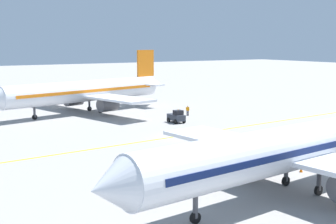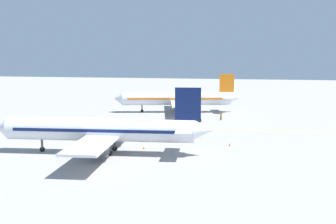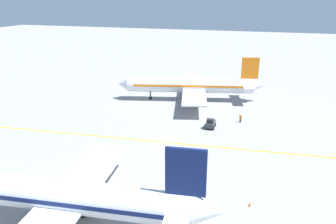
{
  "view_description": "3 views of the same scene",
  "coord_description": "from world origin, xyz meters",
  "px_view_note": "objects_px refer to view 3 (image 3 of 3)",
  "views": [
    {
      "loc": [
        -49.8,
        31.66,
        12.04
      ],
      "look_at": [
        1.34,
        0.36,
        3.07
      ],
      "focal_mm": 50.0,
      "sensor_mm": 36.0,
      "label": 1
    },
    {
      "loc": [
        -81.56,
        -18.9,
        15.13
      ],
      "look_at": [
        -5.26,
        -1.94,
        4.28
      ],
      "focal_mm": 42.0,
      "sensor_mm": 36.0,
      "label": 2
    },
    {
      "loc": [
        -49.33,
        -15.59,
        23.91
      ],
      "look_at": [
        2.1,
        0.65,
        4.84
      ],
      "focal_mm": 35.0,
      "sensor_mm": 36.0,
      "label": 3
    }
  ],
  "objects_px": {
    "ground_crew_worker": "(240,118)",
    "traffic_cone_near_nose": "(125,211)",
    "airplane_at_gate": "(60,196)",
    "baggage_tug_dark": "(210,123)",
    "traffic_cone_mid_apron": "(250,204)",
    "airplane_adjacent_stand": "(192,85)"
  },
  "relations": [
    {
      "from": "airplane_at_gate",
      "to": "airplane_adjacent_stand",
      "type": "distance_m",
      "value": 49.43
    },
    {
      "from": "ground_crew_worker",
      "to": "traffic_cone_near_nose",
      "type": "bearing_deg",
      "value": 163.72
    },
    {
      "from": "airplane_at_gate",
      "to": "ground_crew_worker",
      "type": "bearing_deg",
      "value": -22.32
    },
    {
      "from": "airplane_at_gate",
      "to": "baggage_tug_dark",
      "type": "distance_m",
      "value": 34.71
    },
    {
      "from": "airplane_adjacent_stand",
      "to": "baggage_tug_dark",
      "type": "height_order",
      "value": "airplane_adjacent_stand"
    },
    {
      "from": "traffic_cone_mid_apron",
      "to": "ground_crew_worker",
      "type": "bearing_deg",
      "value": 8.03
    },
    {
      "from": "airplane_adjacent_stand",
      "to": "ground_crew_worker",
      "type": "distance_m",
      "value": 17.61
    },
    {
      "from": "baggage_tug_dark",
      "to": "traffic_cone_near_nose",
      "type": "distance_m",
      "value": 29.4
    },
    {
      "from": "airplane_at_gate",
      "to": "ground_crew_worker",
      "type": "relative_size",
      "value": 21.15
    },
    {
      "from": "baggage_tug_dark",
      "to": "traffic_cone_near_nose",
      "type": "xyz_separation_m",
      "value": [
        -29.02,
        4.66,
        -0.63
      ]
    },
    {
      "from": "baggage_tug_dark",
      "to": "ground_crew_worker",
      "type": "height_order",
      "value": "baggage_tug_dark"
    },
    {
      "from": "traffic_cone_mid_apron",
      "to": "baggage_tug_dark",
      "type": "bearing_deg",
      "value": 21.42
    },
    {
      "from": "airplane_adjacent_stand",
      "to": "traffic_cone_mid_apron",
      "type": "relative_size",
      "value": 63.94
    },
    {
      "from": "baggage_tug_dark",
      "to": "traffic_cone_mid_apron",
      "type": "bearing_deg",
      "value": -158.58
    },
    {
      "from": "traffic_cone_mid_apron",
      "to": "airplane_adjacent_stand",
      "type": "bearing_deg",
      "value": 23.08
    },
    {
      "from": "airplane_at_gate",
      "to": "ground_crew_worker",
      "type": "xyz_separation_m",
      "value": [
        37.76,
        -15.5,
        -2.8
      ]
    },
    {
      "from": "airplane_at_gate",
      "to": "traffic_cone_near_nose",
      "type": "distance_m",
      "value": 7.72
    },
    {
      "from": "airplane_at_gate",
      "to": "traffic_cone_near_nose",
      "type": "relative_size",
      "value": 64.62
    },
    {
      "from": "airplane_at_gate",
      "to": "airplane_adjacent_stand",
      "type": "relative_size",
      "value": 1.01
    },
    {
      "from": "baggage_tug_dark",
      "to": "airplane_adjacent_stand",
      "type": "bearing_deg",
      "value": 25.38
    },
    {
      "from": "airplane_at_gate",
      "to": "traffic_cone_near_nose",
      "type": "bearing_deg",
      "value": -54.66
    },
    {
      "from": "airplane_at_gate",
      "to": "airplane_adjacent_stand",
      "type": "bearing_deg",
      "value": -2.96
    }
  ]
}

